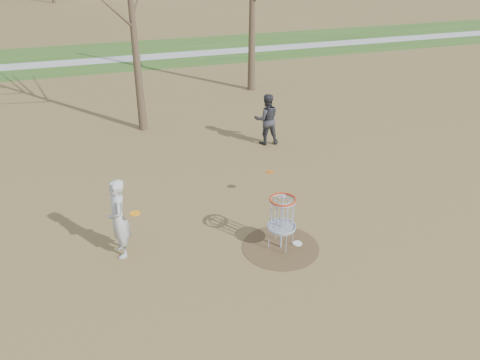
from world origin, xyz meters
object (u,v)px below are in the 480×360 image
Objects in this scene: disc_grounded at (297,243)px; disc_golf_basket at (282,214)px; player_throwing at (267,119)px; player_standing at (118,219)px.

disc_golf_basket is (-0.43, 0.01, 0.89)m from disc_grounded.
player_throwing is 1.31× the size of disc_golf_basket.
player_throwing is at bearing 76.10° from disc_grounded.
disc_golf_basket is (3.50, -0.90, -0.02)m from player_standing.
disc_golf_basket is at bearing 80.58° from player_throwing.
disc_golf_basket reaches higher than disc_grounded.
player_standing is at bearing 166.95° from disc_grounded.
disc_grounded is 0.99m from disc_golf_basket.
player_standing is 8.48× the size of disc_grounded.
disc_grounded is (3.93, -0.91, -0.91)m from player_standing.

